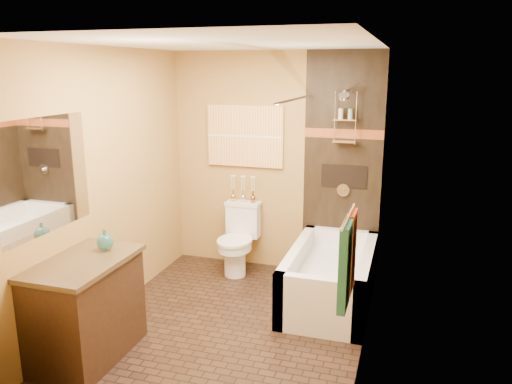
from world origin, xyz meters
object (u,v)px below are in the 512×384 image
at_px(sunset_painting, 245,136).
at_px(toilet, 238,239).
at_px(vanity, 86,309).
at_px(bathtub, 330,281).

bearing_deg(sunset_painting, toilet, -90.00).
distance_m(sunset_painting, vanity, 2.63).
bearing_deg(bathtub, sunset_painting, 147.61).
relative_size(toilet, vanity, 0.83).
distance_m(bathtub, vanity, 2.35).
bearing_deg(sunset_painting, vanity, -104.17).
height_order(sunset_painting, bathtub, sunset_painting).
bearing_deg(toilet, vanity, -106.54).
distance_m(toilet, vanity, 2.12).
xyz_separation_m(sunset_painting, toilet, (0.00, -0.26, -1.15)).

